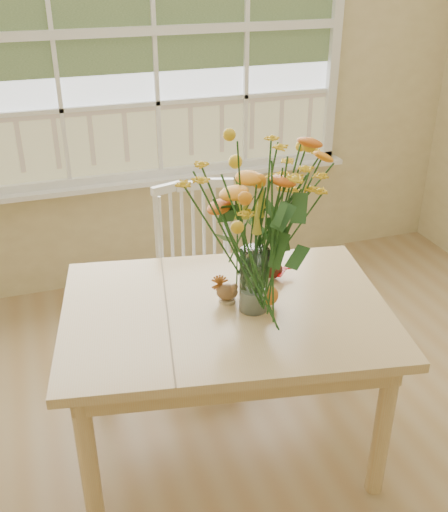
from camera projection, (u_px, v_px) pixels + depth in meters
name	position (u px, v px, depth m)	size (l,w,h in m)	color
wall_back	(154.00, 67.00, 3.43)	(4.00, 0.02, 2.70)	#C9B780
window	(154.00, 34.00, 3.32)	(2.42, 0.12, 1.74)	silver
dining_table	(226.00, 326.00, 2.42)	(1.43, 1.14, 0.69)	tan
windsor_chair	(199.00, 263.00, 3.09)	(0.42, 0.40, 0.90)	white
flower_vase	(256.00, 219.00, 2.19)	(0.54, 0.54, 0.64)	white
pumpkin	(265.00, 296.00, 2.37)	(0.11, 0.11, 0.08)	#C46D17
turkey_figurine	(227.00, 292.00, 2.40)	(0.10, 0.09, 0.11)	#CCB78C
dark_gourd	(272.00, 270.00, 2.57)	(0.13, 0.09, 0.08)	#38160F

